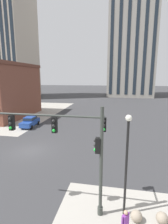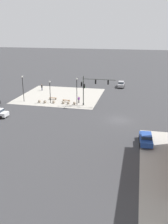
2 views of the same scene
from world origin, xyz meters
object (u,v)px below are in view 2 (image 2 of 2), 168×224
at_px(bench_near_signal, 66,101).
at_px(bench_mid_block, 53,98).
at_px(bollard_sphere_curb_c, 63,102).
at_px(street_lamp_mid_sidewalk, 50,89).
at_px(traffic_signal_main, 89,87).
at_px(bollard_sphere_curb_d, 54,102).
at_px(bollard_sphere_curb_e, 45,102).
at_px(street_lamp_corner_far, 23,86).
at_px(street_lamp_corner_near, 77,89).
at_px(bollard_sphere_curb_f, 39,101).
at_px(car_main_southbound_near, 146,138).
at_px(bollard_sphere_curb_b, 68,103).
at_px(pedestrian_at_curb, 42,87).
at_px(pedestrian_near_bench, 79,99).
at_px(car_main_northbound_far, 121,84).
at_px(bollard_sphere_curb_a, 74,103).

bearing_deg(bench_near_signal, bench_mid_block, -17.44).
xyz_separation_m(bollard_sphere_curb_c, street_lamp_mid_sidewalk, (3.09, -0.05, 2.91)).
bearing_deg(traffic_signal_main, bollard_sphere_curb_d, -1.64).
height_order(bollard_sphere_curb_e, street_lamp_corner_far, street_lamp_corner_far).
bearing_deg(bollard_sphere_curb_d, street_lamp_corner_far, 1.14).
bearing_deg(street_lamp_corner_near, bollard_sphere_curb_f, -0.59).
distance_m(traffic_signal_main, street_lamp_corner_near, 2.84).
xyz_separation_m(bollard_sphere_curb_e, car_main_southbound_near, (-22.39, 16.60, 0.59)).
relative_size(bollard_sphere_curb_b, pedestrian_at_curb, 0.38).
bearing_deg(street_lamp_mid_sidewalk, bollard_sphere_curb_e, 19.94).
height_order(bench_near_signal, car_main_southbound_near, car_main_southbound_near).
xyz_separation_m(bollard_sphere_curb_d, pedestrian_near_bench, (-5.62, -1.32, 0.59)).
bearing_deg(bollard_sphere_curb_e, bollard_sphere_curb_c, -174.81).
height_order(bollard_sphere_curb_c, car_main_northbound_far, car_main_northbound_far).
relative_size(pedestrian_near_bench, car_main_northbound_far, 0.36).
relative_size(bollard_sphere_curb_f, car_main_southbound_near, 0.15).
xyz_separation_m(traffic_signal_main, bollard_sphere_curb_e, (10.39, 0.12, -3.99)).
distance_m(bollard_sphere_curb_f, street_lamp_mid_sidewalk, 3.92).
bearing_deg(pedestrian_at_curb, bollard_sphere_curb_a, 138.35).
distance_m(bench_mid_block, car_main_northbound_far, 22.57).
bearing_deg(car_main_southbound_near, bench_near_signal, -46.13).
xyz_separation_m(bollard_sphere_curb_c, pedestrian_near_bench, (-3.33, -1.29, 0.59)).
relative_size(bollard_sphere_curb_e, street_lamp_corner_near, 0.11).
xyz_separation_m(bollard_sphere_curb_c, bench_near_signal, (-0.25, -1.57, -0.00)).
distance_m(bollard_sphere_curb_c, bollard_sphere_curb_d, 2.30).
relative_size(bench_mid_block, car_main_northbound_far, 0.41).
relative_size(street_lamp_corner_near, street_lamp_mid_sidewalk, 1.20).
bearing_deg(bollard_sphere_curb_f, pedestrian_near_bench, -170.24).
height_order(bench_mid_block, pedestrian_near_bench, pedestrian_near_bench).
relative_size(bollard_sphere_curb_f, street_lamp_corner_far, 0.11).
xyz_separation_m(pedestrian_at_curb, street_lamp_corner_far, (0.13, 10.99, 2.74)).
distance_m(bollard_sphere_curb_c, bench_near_signal, 1.59).
bearing_deg(bollard_sphere_curb_e, bollard_sphere_curb_a, -176.37).
bearing_deg(bollard_sphere_curb_d, bollard_sphere_curb_e, 10.12).
bearing_deg(traffic_signal_main, car_main_northbound_far, -105.23).
bearing_deg(bench_mid_block, bollard_sphere_curb_d, 112.55).
height_order(street_lamp_mid_sidewalk, street_lamp_corner_far, street_lamp_corner_far).
distance_m(bollard_sphere_curb_c, street_lamp_corner_far, 10.19).
xyz_separation_m(bench_near_signal, street_lamp_corner_far, (9.85, 1.75, 3.41)).
bearing_deg(traffic_signal_main, bollard_sphere_curb_f, -0.06).
distance_m(bollard_sphere_curb_a, street_lamp_mid_sidewalk, 6.42).
relative_size(bollard_sphere_curb_b, bench_mid_block, 0.36).
height_order(traffic_signal_main, bollard_sphere_curb_c, traffic_signal_main).
bearing_deg(bollard_sphere_curb_e, street_lamp_corner_far, -2.29).
relative_size(bollard_sphere_curb_f, street_lamp_corner_near, 0.11).
distance_m(street_lamp_corner_near, car_main_southbound_near, 22.45).
distance_m(bollard_sphere_curb_f, bench_near_signal, 6.22).
distance_m(street_lamp_mid_sidewalk, car_main_southbound_near, 27.29).
distance_m(bollard_sphere_curb_c, bollard_sphere_curb_e, 4.32).
height_order(street_lamp_corner_far, car_main_northbound_far, street_lamp_corner_far).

